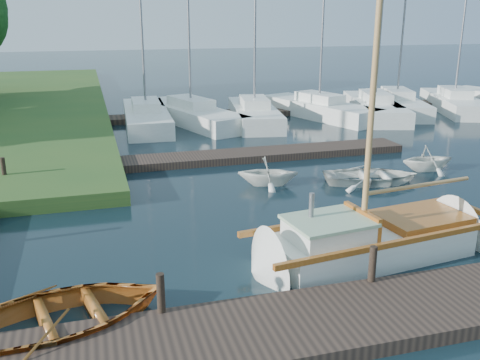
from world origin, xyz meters
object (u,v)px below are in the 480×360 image
object	(u,v)px
mooring_post_5	(4,169)
tender_d	(428,157)
mooring_post_2	(373,264)
tender_c	(371,173)
dinghy	(60,311)
marina_boat_5	(397,102)
marina_boat_1	(191,113)
sailboat	(374,243)
marina_boat_0	(146,115)
marina_boat_6	(454,102)
marina_boat_3	(319,107)
marina_boat_2	(254,113)
marina_boat_4	(375,106)
tender_b	(268,170)
mooring_post_1	(161,293)

from	to	relation	value
mooring_post_5	tender_d	bearing A→B (deg)	-7.68
mooring_post_2	tender_c	bearing A→B (deg)	60.79
dinghy	marina_boat_5	size ratio (longest dim) A/B	0.40
mooring_post_5	marina_boat_1	xyz separation A→B (m)	(8.40, 9.70, -0.13)
mooring_post_2	sailboat	bearing A→B (deg)	58.88
sailboat	marina_boat_0	xyz separation A→B (m)	(-3.58, 17.92, 0.23)
marina_boat_6	marina_boat_3	bearing A→B (deg)	108.07
dinghy	marina_boat_2	world-z (taller)	marina_boat_2
marina_boat_3	marina_boat_6	bearing A→B (deg)	-111.33
marina_boat_1	marina_boat_6	bearing A→B (deg)	-110.25
mooring_post_2	marina_boat_2	bearing A→B (deg)	80.11
mooring_post_2	marina_boat_3	distance (m)	20.76
tender_c	marina_boat_4	world-z (taller)	marina_boat_4
marina_boat_0	marina_boat_3	size ratio (longest dim) A/B	0.97
tender_b	marina_boat_6	bearing A→B (deg)	-38.30
marina_boat_3	sailboat	bearing A→B (deg)	140.41
dinghy	marina_boat_2	bearing A→B (deg)	-41.82
dinghy	marina_boat_3	world-z (taller)	marina_boat_3
tender_c	marina_boat_2	xyz separation A→B (m)	(-0.70, 11.71, 0.23)
marina_boat_0	mooring_post_2	bearing A→B (deg)	-169.64
marina_boat_0	tender_d	bearing A→B (deg)	-138.17
tender_b	marina_boat_2	xyz separation A→B (m)	(2.93, 10.93, 0.02)
mooring_post_1	marina_boat_5	bearing A→B (deg)	48.87
sailboat	marina_boat_1	distance (m)	18.06
dinghy	tender_b	world-z (taller)	tender_b
mooring_post_1	tender_c	xyz separation A→B (m)	(8.48, 7.11, -0.35)
mooring_post_2	marina_boat_0	world-z (taller)	marina_boat_0
mooring_post_1	tender_b	distance (m)	9.27
marina_boat_6	mooring_post_1	bearing A→B (deg)	152.13
sailboat	marina_boat_2	distance (m)	17.30
dinghy	marina_boat_3	distance (m)	23.54
marina_boat_2	marina_boat_4	world-z (taller)	marina_boat_4
mooring_post_2	tender_c	xyz separation A→B (m)	(3.98, 7.11, -0.35)
mooring_post_5	sailboat	bearing A→B (deg)	-41.22
marina_boat_3	marina_boat_5	bearing A→B (deg)	-105.46
dinghy	tender_c	size ratio (longest dim) A/B	1.25
mooring_post_2	marina_boat_6	bearing A→B (deg)	49.35
mooring_post_2	dinghy	world-z (taller)	mooring_post_2
tender_b	tender_c	world-z (taller)	tender_b
marina_boat_6	marina_boat_2	bearing A→B (deg)	111.04
tender_c	marina_boat_6	distance (m)	17.31
marina_boat_1	tender_d	bearing A→B (deg)	-167.70
marina_boat_4	marina_boat_0	bearing A→B (deg)	103.22
mooring_post_5	marina_boat_5	bearing A→B (deg)	24.69
tender_c	marina_boat_3	distance (m)	12.75
marina_boat_0	sailboat	bearing A→B (deg)	-165.81
tender_c	dinghy	bearing A→B (deg)	137.03
mooring_post_1	marina_boat_2	xyz separation A→B (m)	(7.78, 18.82, -0.13)
mooring_post_5	marina_boat_2	size ratio (longest dim) A/B	0.08
dinghy	marina_boat_6	world-z (taller)	marina_boat_6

